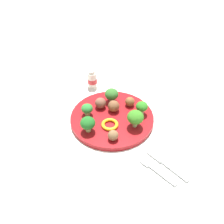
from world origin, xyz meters
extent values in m
plane|color=silver|center=(0.00, 0.00, 0.00)|extent=(4.00, 4.00, 0.00)
cylinder|color=maroon|center=(0.00, 0.00, 0.01)|extent=(0.28, 0.28, 0.02)
cylinder|color=#A0BF83|center=(0.07, -0.04, 0.02)|extent=(0.01, 0.01, 0.01)
ellipsoid|color=#316828|center=(0.07, -0.04, 0.05)|extent=(0.05, 0.05, 0.04)
cylinder|color=#9CC979|center=(-0.08, -0.04, 0.03)|extent=(0.01, 0.01, 0.02)
ellipsoid|color=#367B21|center=(-0.08, -0.04, 0.05)|extent=(0.05, 0.05, 0.04)
cylinder|color=#ABBC7B|center=(-0.04, -0.09, 0.02)|extent=(0.02, 0.02, 0.02)
ellipsoid|color=#2F7B22|center=(-0.04, -0.09, 0.05)|extent=(0.04, 0.04, 0.03)
cylinder|color=#A7C070|center=(0.05, 0.06, 0.02)|extent=(0.02, 0.02, 0.01)
ellipsoid|color=#2C7A31|center=(0.05, 0.06, 0.04)|extent=(0.04, 0.04, 0.03)
cylinder|color=#A3C16B|center=(-0.01, 0.10, 0.02)|extent=(0.02, 0.02, 0.02)
ellipsoid|color=#1E6221|center=(-0.01, 0.10, 0.05)|extent=(0.05, 0.05, 0.04)
sphere|color=brown|center=(0.02, -0.02, 0.04)|extent=(0.04, 0.04, 0.04)
sphere|color=brown|center=(0.01, -0.08, 0.03)|extent=(0.03, 0.03, 0.03)
sphere|color=brown|center=(-0.09, 0.05, 0.03)|extent=(0.03, 0.03, 0.03)
sphere|color=brown|center=(0.06, 0.01, 0.04)|extent=(0.04, 0.04, 0.04)
torus|color=yellow|center=(-0.03, 0.03, 0.02)|extent=(0.08, 0.08, 0.01)
cube|color=white|center=(-0.25, 0.00, 0.00)|extent=(0.18, 0.14, 0.01)
cube|color=silver|center=(-0.27, 0.01, 0.01)|extent=(0.09, 0.03, 0.01)
cube|color=silver|center=(-0.21, 0.02, 0.01)|extent=(0.03, 0.03, 0.01)
cube|color=silver|center=(-0.28, -0.02, 0.01)|extent=(0.09, 0.02, 0.01)
cube|color=silver|center=(-0.20, -0.01, 0.01)|extent=(0.06, 0.03, 0.01)
cylinder|color=white|center=(0.20, -0.05, 0.03)|extent=(0.04, 0.04, 0.06)
cylinder|color=red|center=(0.20, -0.05, 0.03)|extent=(0.04, 0.04, 0.02)
cylinder|color=silver|center=(0.20, -0.05, 0.07)|extent=(0.03, 0.03, 0.01)
camera|label=1|loc=(-0.54, 0.37, 0.61)|focal=42.29mm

